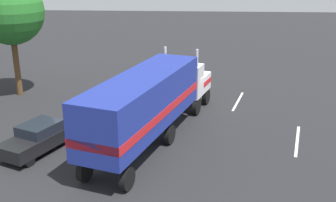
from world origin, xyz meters
name	(u,v)px	position (x,y,z in m)	size (l,w,h in m)	color
ground_plane	(190,107)	(0.00, 0.00, 0.00)	(120.00, 120.00, 0.00)	#232326
lane_stripe_near	(238,101)	(1.51, -3.50, 0.01)	(4.40, 0.16, 0.01)	silver
lane_stripe_mid	(297,141)	(-5.29, -6.22, 0.01)	(4.40, 0.16, 0.01)	silver
semi_truck	(152,98)	(-5.70, 2.12, 2.52)	(14.23, 6.76, 4.50)	silver
person_bystander	(143,104)	(-2.01, 3.12, 0.89)	(0.38, 0.48, 1.63)	black
parked_car	(39,137)	(-7.55, 8.09, 0.81)	(4.75, 3.38, 1.57)	black
tree_center	(10,11)	(2.02, 13.29, 6.36)	(4.94, 4.94, 8.86)	brown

